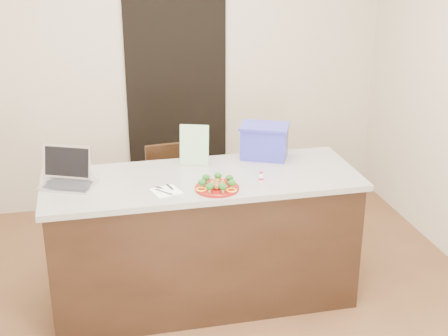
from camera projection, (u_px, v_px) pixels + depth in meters
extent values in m
plane|color=brown|center=(211.00, 318.00, 4.17)|extent=(4.00, 4.00, 0.00)
plane|color=beige|center=(164.00, 59.00, 5.50)|extent=(4.00, 0.00, 4.00)
plane|color=beige|center=(342.00, 320.00, 1.86)|extent=(4.00, 0.00, 4.00)
cube|color=black|center=(177.00, 97.00, 5.63)|extent=(0.90, 0.02, 2.00)
cube|color=black|center=(203.00, 242.00, 4.24)|extent=(2.00, 0.70, 0.88)
cube|color=beige|center=(202.00, 180.00, 4.07)|extent=(2.06, 0.76, 0.04)
cylinder|color=maroon|center=(217.00, 188.00, 3.87)|extent=(0.28, 0.28, 0.02)
torus|color=maroon|center=(217.00, 187.00, 3.86)|extent=(0.27, 0.27, 0.01)
sphere|color=brown|center=(217.00, 184.00, 3.86)|extent=(0.04, 0.04, 0.04)
sphere|color=brown|center=(216.00, 182.00, 3.89)|extent=(0.04, 0.04, 0.04)
sphere|color=brown|center=(213.00, 182.00, 3.88)|extent=(0.04, 0.04, 0.04)
sphere|color=brown|center=(211.00, 184.00, 3.86)|extent=(0.04, 0.04, 0.04)
sphere|color=brown|center=(212.00, 185.00, 3.84)|extent=(0.04, 0.04, 0.04)
sphere|color=brown|center=(216.00, 186.00, 3.82)|extent=(0.04, 0.04, 0.04)
sphere|color=brown|center=(220.00, 186.00, 3.83)|extent=(0.04, 0.04, 0.04)
sphere|color=brown|center=(222.00, 185.00, 3.84)|extent=(0.04, 0.04, 0.04)
sphere|color=brown|center=(223.00, 183.00, 3.87)|extent=(0.04, 0.04, 0.04)
ellipsoid|color=#144713|center=(229.00, 178.00, 3.90)|extent=(0.05, 0.05, 0.04)
ellipsoid|color=#144713|center=(218.00, 176.00, 3.94)|extent=(0.05, 0.05, 0.04)
ellipsoid|color=#144713|center=(206.00, 178.00, 3.91)|extent=(0.05, 0.05, 0.04)
ellipsoid|color=#144713|center=(202.00, 182.00, 3.84)|extent=(0.05, 0.05, 0.04)
ellipsoid|color=#144713|center=(209.00, 187.00, 3.77)|extent=(0.05, 0.05, 0.04)
ellipsoid|color=#144713|center=(223.00, 187.00, 3.77)|extent=(0.05, 0.05, 0.04)
ellipsoid|color=#144713|center=(232.00, 183.00, 3.83)|extent=(0.05, 0.05, 0.04)
torus|color=yellow|center=(218.00, 180.00, 3.96)|extent=(0.07, 0.07, 0.01)
torus|color=yellow|center=(201.00, 189.00, 3.82)|extent=(0.07, 0.07, 0.01)
torus|color=yellow|center=(232.00, 190.00, 3.81)|extent=(0.07, 0.07, 0.01)
cube|color=white|center=(166.00, 191.00, 3.83)|extent=(0.20, 0.20, 0.01)
cube|color=silver|center=(163.00, 192.00, 3.81)|extent=(0.10, 0.11, 0.00)
cube|color=silver|center=(162.00, 187.00, 3.88)|extent=(0.06, 0.06, 0.00)
cube|color=white|center=(172.00, 192.00, 3.80)|extent=(0.04, 0.08, 0.01)
cube|color=silver|center=(170.00, 187.00, 3.88)|extent=(0.04, 0.10, 0.00)
cylinder|color=white|center=(261.00, 178.00, 3.98)|extent=(0.03, 0.03, 0.05)
cylinder|color=white|center=(261.00, 174.00, 3.97)|extent=(0.02, 0.02, 0.01)
cylinder|color=red|center=(261.00, 173.00, 3.96)|extent=(0.02, 0.02, 0.01)
cylinder|color=red|center=(261.00, 179.00, 3.98)|extent=(0.03, 0.03, 0.02)
cube|color=#B9B8BD|center=(68.00, 185.00, 3.92)|extent=(0.39, 0.34, 0.01)
cube|color=#B9B8BD|center=(67.00, 162.00, 3.98)|extent=(0.32, 0.18, 0.22)
cube|color=black|center=(67.00, 162.00, 3.97)|extent=(0.29, 0.16, 0.18)
cube|color=#272729|center=(68.00, 184.00, 3.90)|extent=(0.32, 0.26, 0.00)
cube|color=white|center=(194.00, 145.00, 4.22)|extent=(0.20, 0.11, 0.28)
cube|color=#3032AE|center=(264.00, 142.00, 4.37)|extent=(0.37, 0.33, 0.22)
cube|color=#3032AE|center=(265.00, 126.00, 4.32)|extent=(0.40, 0.36, 0.02)
cube|color=#331D0F|center=(175.00, 207.00, 4.83)|extent=(0.42, 0.42, 0.04)
cube|color=#331D0F|center=(170.00, 170.00, 4.90)|extent=(0.39, 0.07, 0.44)
cylinder|color=#331D0F|center=(157.00, 243.00, 4.72)|extent=(0.03, 0.03, 0.41)
cylinder|color=#331D0F|center=(200.00, 238.00, 4.78)|extent=(0.03, 0.03, 0.41)
cylinder|color=#331D0F|center=(152.00, 224.00, 5.02)|extent=(0.03, 0.03, 0.41)
cylinder|color=#331D0F|center=(193.00, 220.00, 5.08)|extent=(0.03, 0.03, 0.41)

